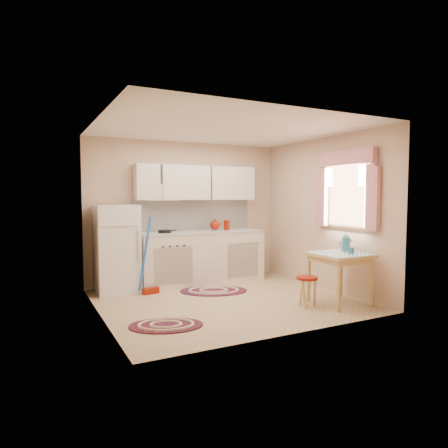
{
  "coord_description": "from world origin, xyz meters",
  "views": [
    {
      "loc": [
        -2.66,
        -5.14,
        1.54
      ],
      "look_at": [
        0.07,
        0.25,
        1.11
      ],
      "focal_mm": 32.0,
      "sensor_mm": 36.0,
      "label": 1
    }
  ],
  "objects": [
    {
      "name": "room_shell",
      "position": [
        0.16,
        0.24,
        1.6
      ],
      "size": [
        3.64,
        3.6,
        2.52
      ],
      "color": "tan",
      "rests_on": "ground"
    },
    {
      "name": "fridge",
      "position": [
        -1.33,
        1.25,
        0.7
      ],
      "size": [
        0.65,
        0.6,
        1.4
      ],
      "primitive_type": "cube",
      "color": "white",
      "rests_on": "ground"
    },
    {
      "name": "broom",
      "position": [
        -0.89,
        0.9,
        0.6
      ],
      "size": [
        0.29,
        0.16,
        1.2
      ],
      "primitive_type": null,
      "rotation": [
        0.0,
        0.0,
        0.14
      ],
      "color": "blue",
      "rests_on": "ground"
    },
    {
      "name": "base_cabinets",
      "position": [
        0.16,
        1.3,
        0.44
      ],
      "size": [
        2.25,
        0.6,
        0.88
      ],
      "primitive_type": "cube",
      "color": "beige",
      "rests_on": "ground"
    },
    {
      "name": "countertop",
      "position": [
        0.16,
        1.3,
        0.9
      ],
      "size": [
        2.27,
        0.62,
        0.04
      ],
      "primitive_type": "cube",
      "color": "#B4B2AB",
      "rests_on": "base_cabinets"
    },
    {
      "name": "frying_pan",
      "position": [
        -0.53,
        1.25,
        0.94
      ],
      "size": [
        0.29,
        0.29,
        0.05
      ],
      "primitive_type": "cylinder",
      "rotation": [
        0.0,
        0.0,
        0.42
      ],
      "color": "black",
      "rests_on": "countertop"
    },
    {
      "name": "red_kettle",
      "position": [
        0.42,
        1.3,
        1.02
      ],
      "size": [
        0.21,
        0.19,
        0.19
      ],
      "primitive_type": null,
      "rotation": [
        0.0,
        0.0,
        0.08
      ],
      "color": "maroon",
      "rests_on": "countertop"
    },
    {
      "name": "red_canister",
      "position": [
        0.66,
        1.3,
        1.0
      ],
      "size": [
        0.12,
        0.12,
        0.16
      ],
      "primitive_type": "cylinder",
      "rotation": [
        0.0,
        0.0,
        -0.23
      ],
      "color": "maroon",
      "rests_on": "countertop"
    },
    {
      "name": "table",
      "position": [
        1.36,
        -0.87,
        0.36
      ],
      "size": [
        0.72,
        0.72,
        0.72
      ],
      "primitive_type": "cube",
      "color": "tan",
      "rests_on": "ground"
    },
    {
      "name": "stool",
      "position": [
        0.84,
        -0.79,
        0.21
      ],
      "size": [
        0.31,
        0.31,
        0.42
      ],
      "primitive_type": "cylinder",
      "rotation": [
        0.0,
        0.0,
        0.04
      ],
      "color": "maroon",
      "rests_on": "ground"
    },
    {
      "name": "coffee_pot",
      "position": [
        1.58,
        -0.75,
        0.86
      ],
      "size": [
        0.17,
        0.16,
        0.28
      ],
      "primitive_type": null,
      "rotation": [
        0.0,
        0.0,
        -0.33
      ],
      "color": "teal",
      "rests_on": "table"
    },
    {
      "name": "mug",
      "position": [
        1.46,
        -0.97,
        0.77
      ],
      "size": [
        0.11,
        0.11,
        0.1
      ],
      "primitive_type": "cylinder",
      "rotation": [
        0.0,
        0.0,
        0.43
      ],
      "color": "teal",
      "rests_on": "table"
    },
    {
      "name": "rug_center",
      "position": [
        0.07,
        0.61,
        0.01
      ],
      "size": [
        1.27,
        1.07,
        0.02
      ],
      "primitive_type": null,
      "rotation": [
        0.0,
        0.0,
        -0.38
      ],
      "color": "maroon",
      "rests_on": "ground"
    },
    {
      "name": "rug_left",
      "position": [
        -1.18,
        -0.7,
        0.01
      ],
      "size": [
        1.03,
        0.86,
        0.02
      ],
      "primitive_type": null,
      "rotation": [
        0.0,
        0.0,
        -0.36
      ],
      "color": "maroon",
      "rests_on": "ground"
    }
  ]
}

